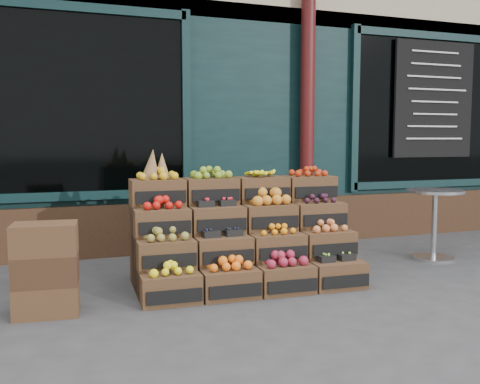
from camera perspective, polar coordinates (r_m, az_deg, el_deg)
name	(u,v)px	position (r m, az deg, el deg)	size (l,w,h in m)	color
ground	(290,297)	(4.71, 5.31, -11.08)	(60.00, 60.00, 0.00)	#3A3A3D
shop_facade	(163,78)	(9.44, -8.23, 11.97)	(12.00, 6.24, 4.80)	black
crate_display	(242,242)	(5.05, 0.20, -5.31)	(2.07, 1.08, 1.27)	#4C321D
spare_crates	(46,269)	(4.41, -20.00, -7.75)	(0.51, 0.38, 0.71)	#4C321D
bistro_table	(434,216)	(6.37, 20.03, -2.43)	(0.63, 0.63, 0.79)	silver
shopkeeper	(41,176)	(6.70, -20.42, 1.60)	(0.67, 0.44, 1.84)	#1A5B2B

